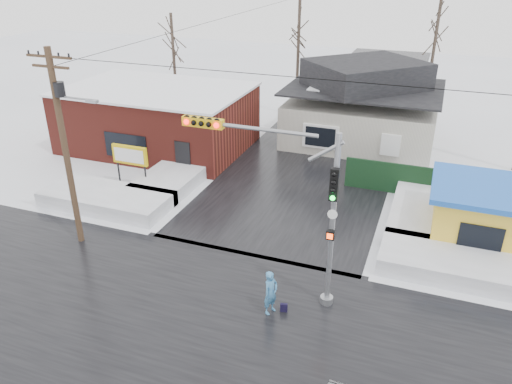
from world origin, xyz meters
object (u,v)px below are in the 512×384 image
(utility_pole, at_px, (65,139))
(pedestrian, at_px, (271,293))
(kiosk, at_px, (480,214))
(traffic_signal, at_px, (291,193))
(marquee_sign, at_px, (130,156))

(utility_pole, xyz_separation_m, pedestrian, (10.06, -1.79, -4.21))
(utility_pole, bearing_deg, kiosk, 20.44)
(traffic_signal, distance_m, utility_pole, 10.39)
(marquee_sign, relative_size, pedestrian, 1.42)
(traffic_signal, xyz_separation_m, utility_pole, (-10.36, 0.53, 0.57))
(utility_pole, distance_m, kiosk, 18.95)
(utility_pole, distance_m, pedestrian, 11.05)
(traffic_signal, distance_m, marquee_sign, 13.42)
(traffic_signal, height_order, pedestrian, traffic_signal)
(utility_pole, distance_m, marquee_sign, 6.87)
(traffic_signal, height_order, utility_pole, utility_pole)
(traffic_signal, bearing_deg, kiosk, 44.84)
(traffic_signal, height_order, marquee_sign, traffic_signal)
(marquee_sign, distance_m, kiosk, 18.51)
(kiosk, bearing_deg, marquee_sign, -178.45)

